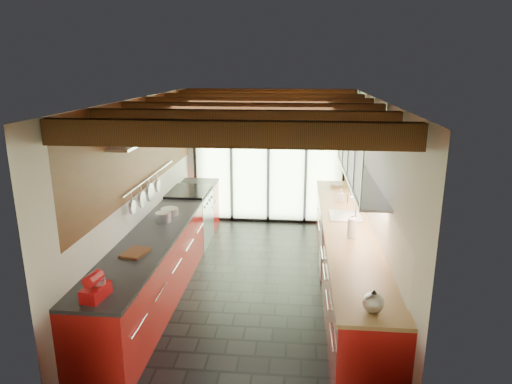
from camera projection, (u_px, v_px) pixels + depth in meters
The scene contains 18 objects.
ground at pixel (255, 283), 6.55m from camera, with size 5.50×5.50×0.00m, color black.
room_shell at pixel (255, 171), 6.11m from camera, with size 5.50×5.50×5.50m.
ceiling_beams at pixel (257, 108), 6.26m from camera, with size 3.14×5.06×4.90m.
glass_door at pixel (268, 139), 8.69m from camera, with size 2.95×0.10×2.90m.
left_counter at pixel (167, 250), 6.55m from camera, with size 0.68×5.00×0.92m.
range_stove at pixel (190, 217), 7.94m from camera, with size 0.66×0.90×0.97m.
right_counter at pixel (346, 257), 6.32m from camera, with size 0.68×5.00×0.92m.
sink_assembly at pixel (346, 214), 6.56m from camera, with size 0.45×0.52×0.43m.
upper_cabinets_right at pixel (361, 154), 6.21m from camera, with size 0.34×3.00×3.00m.
left_wall_fixtures at pixel (151, 151), 6.32m from camera, with size 0.28×2.60×0.96m.
stand_mixer at pixel (96, 288), 4.25m from camera, with size 0.21×0.32×0.27m.
pot_large at pixel (163, 217), 6.32m from camera, with size 0.22×0.22×0.14m, color silver.
pot_small at pixel (170, 212), 6.63m from camera, with size 0.25×0.25×0.10m, color silver.
cutting_board at pixel (135, 253), 5.26m from camera, with size 0.24×0.34×0.03m, color brown.
kettle at pixel (373, 302), 4.01m from camera, with size 0.23×0.26×0.22m.
paper_towel at pixel (352, 228), 5.73m from camera, with size 0.11×0.11×0.30m.
soap_bottle at pixel (341, 195), 7.26m from camera, with size 0.09×0.09×0.20m, color silver.
bowl at pixel (336, 185), 8.20m from camera, with size 0.24×0.24×0.06m, color silver.
Camera 1 is at (0.58, -5.93, 3.02)m, focal length 32.00 mm.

